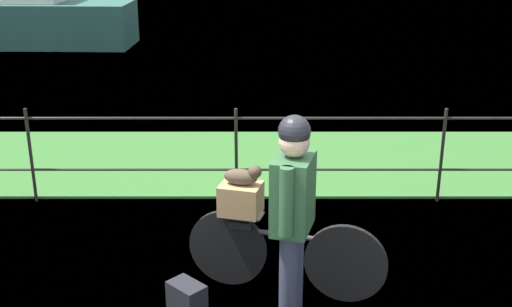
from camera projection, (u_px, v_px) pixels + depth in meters
The scene contains 9 objects.
grass_strip at pixel (238, 161), 8.31m from camera, with size 27.00×2.40×0.03m, color #38702D.
harbor_water at pixel (246, 43), 16.85m from camera, with size 30.00×30.00×0.00m, color #426684.
iron_fence at pixel (235, 148), 6.92m from camera, with size 18.04×0.04×1.07m.
bicycle_main at pixel (282, 253), 5.25m from camera, with size 1.63×0.49×0.68m.
wooden_crate at pixel (240, 199), 5.18m from camera, with size 0.33×0.27×0.26m, color #A87F51.
terrier_dog at pixel (242, 176), 5.11m from camera, with size 0.32×0.21×0.18m.
cyclist_person at pixel (292, 206), 4.58m from camera, with size 0.36×0.52×1.68m.
backpack_on_paving at pixel (186, 307), 4.78m from camera, with size 0.28×0.18×0.40m, color black.
moored_boat_near at pixel (8, 14), 16.23m from camera, with size 6.30×1.93×3.78m.
Camera 1 is at (0.22, -4.23, 2.90)m, focal length 44.59 mm.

